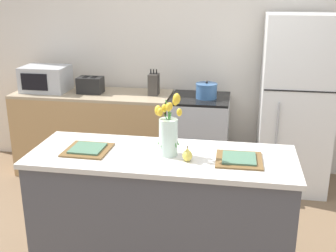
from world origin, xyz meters
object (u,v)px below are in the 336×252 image
Objects in this scene: plate_setting_right at (239,159)px; knife_block at (154,84)px; stove_range at (199,139)px; refrigerator at (295,105)px; microwave at (46,79)px; pear_figurine at (187,155)px; plate_setting_left at (88,149)px; flower_vase at (169,132)px; cooking_pot at (206,91)px; toaster at (90,85)px.

knife_block reaches higher than plate_setting_right.
stove_range is 3.37× the size of knife_block.
plate_setting_right reaches higher than stove_range.
microwave is (-2.63, -0.00, 0.17)m from refrigerator.
pear_figurine reaches higher than plate_setting_right.
pear_figurine is 0.35× the size of plate_setting_left.
flower_vase is 1.68m from knife_block.
plate_setting_left is at bearing -113.08° from cooking_pot.
pear_figurine reaches higher than plate_setting_left.
knife_block is at bearing 105.05° from flower_vase.
knife_block is (1.19, 0.03, -0.02)m from microwave.
refrigerator reaches higher than knife_block.
knife_block is (-0.56, 0.05, 0.03)m from cooking_pot.
plate_setting_left is at bearing -70.98° from toaster.
cooking_pot is at bearing -0.72° from microwave.
cooking_pot is (0.68, 1.60, 0.07)m from plate_setting_left.
pear_figurine is 2.44m from microwave.
refrigerator reaches higher than flower_vase.
knife_block is (-0.49, 0.03, 0.57)m from stove_range.
refrigerator is 1.90m from flower_vase.
refrigerator is 4.03× the size of flower_vase.
microwave reaches higher than plate_setting_left.
microwave is (-1.76, 1.68, 0.09)m from pear_figurine.
plate_setting_left is at bearing -94.34° from knife_block.
plate_setting_left and plate_setting_right have the same top height.
cooking_pot is at bearing -19.14° from stove_range.
flower_vase is (-0.05, -1.60, 0.62)m from stove_range.
plate_setting_left is 1.09× the size of toaster.
stove_range is 1.90× the size of microwave.
refrigerator reaches higher than plate_setting_left.
flower_vase is at bearing 177.05° from plate_setting_right.
toaster is (-2.12, -0.00, 0.12)m from refrigerator.
plate_setting_left is 1.38× the size of cooking_pot.
plate_setting_right is 1.64m from cooking_pot.
cooking_pot is at bearing -5.32° from knife_block.
stove_range is 0.54m from cooking_pot.
stove_range is 2.99× the size of plate_setting_right.
cooking_pot is (1.24, -0.02, -0.01)m from toaster.
plate_setting_left is 1.00× the size of plate_setting_right.
microwave is at bearing 123.25° from plate_setting_left.
knife_block is (-0.91, 1.65, 0.10)m from plate_setting_right.
toaster is at bearing 126.82° from pear_figurine.
pear_figurine is 0.22× the size of microwave.
stove_range is at bearing -3.39° from knife_block.
pear_figurine is 0.39× the size of knife_block.
refrigerator is at bearing 57.86° from flower_vase.
refrigerator reaches higher than pear_figurine.
refrigerator is at bearing 71.76° from plate_setting_right.
toaster is 0.51m from microwave.
refrigerator is 3.66× the size of microwave.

